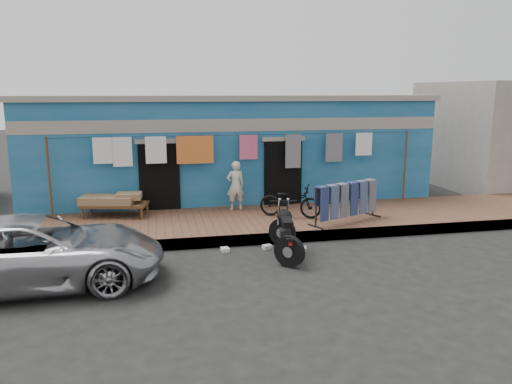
# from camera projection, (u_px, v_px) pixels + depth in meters

# --- Properties ---
(ground) EXTENTS (80.00, 80.00, 0.00)m
(ground) POSITION_uv_depth(u_px,v_px,m) (276.00, 267.00, 10.05)
(ground) COLOR black
(ground) RESTS_ON ground
(sidewalk) EXTENTS (28.00, 3.00, 0.25)m
(sidewalk) POSITION_uv_depth(u_px,v_px,m) (248.00, 223.00, 12.90)
(sidewalk) COLOR brown
(sidewalk) RESTS_ON ground
(curb) EXTENTS (28.00, 0.10, 0.25)m
(curb) POSITION_uv_depth(u_px,v_px,m) (260.00, 239.00, 11.51)
(curb) COLOR gray
(curb) RESTS_ON ground
(building) EXTENTS (12.20, 5.20, 3.36)m
(building) POSITION_uv_depth(u_px,v_px,m) (226.00, 147.00, 16.42)
(building) COLOR #155280
(building) RESTS_ON ground
(clothesline) EXTENTS (10.06, 0.06, 2.10)m
(clothesline) POSITION_uv_depth(u_px,v_px,m) (229.00, 153.00, 13.71)
(clothesline) COLOR brown
(clothesline) RESTS_ON sidewalk
(car) EXTENTS (4.76, 2.34, 1.32)m
(car) POSITION_uv_depth(u_px,v_px,m) (34.00, 251.00, 8.98)
(car) COLOR #B1B0B5
(car) RESTS_ON ground
(seated_person) EXTENTS (0.52, 0.37, 1.36)m
(seated_person) POSITION_uv_depth(u_px,v_px,m) (235.00, 186.00, 13.72)
(seated_person) COLOR beige
(seated_person) RESTS_ON sidewalk
(bicycle) EXTENTS (1.69, 1.27, 1.05)m
(bicycle) POSITION_uv_depth(u_px,v_px,m) (290.00, 197.00, 12.95)
(bicycle) COLOR black
(bicycle) RESTS_ON sidewalk
(motorcycle) EXTENTS (1.12, 1.91, 1.12)m
(motorcycle) POSITION_uv_depth(u_px,v_px,m) (286.00, 231.00, 10.63)
(motorcycle) COLOR black
(motorcycle) RESTS_ON ground
(charpoy) EXTENTS (2.08, 1.55, 0.59)m
(charpoy) POSITION_uv_depth(u_px,v_px,m) (115.00, 205.00, 13.08)
(charpoy) COLOR brown
(charpoy) RESTS_ON sidewalk
(jeans_rack) EXTENTS (2.43, 1.97, 1.02)m
(jeans_rack) POSITION_uv_depth(u_px,v_px,m) (346.00, 202.00, 12.52)
(jeans_rack) COLOR black
(jeans_rack) RESTS_ON sidewalk
(litter_a) EXTENTS (0.23, 0.20, 0.09)m
(litter_a) POSITION_uv_depth(u_px,v_px,m) (267.00, 247.00, 11.21)
(litter_a) COLOR silver
(litter_a) RESTS_ON ground
(litter_b) EXTENTS (0.18, 0.20, 0.08)m
(litter_b) POSITION_uv_depth(u_px,v_px,m) (304.00, 249.00, 11.11)
(litter_b) COLOR silver
(litter_b) RESTS_ON ground
(litter_c) EXTENTS (0.20, 0.23, 0.08)m
(litter_c) POSITION_uv_depth(u_px,v_px,m) (225.00, 250.00, 11.02)
(litter_c) COLOR silver
(litter_c) RESTS_ON ground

